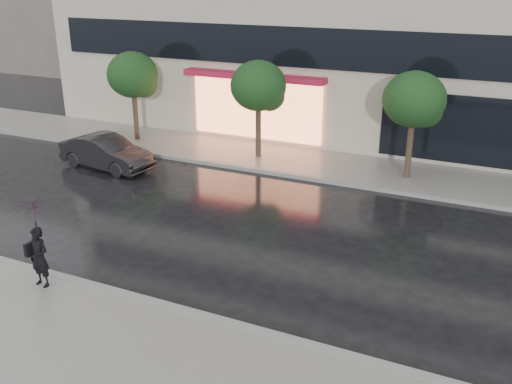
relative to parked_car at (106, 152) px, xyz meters
The scene contains 10 objects.
ground 10.15m from the parked_car, 39.45° to the right, with size 120.00×120.00×0.00m, color black.
sidewalk_near 12.46m from the parked_car, 51.08° to the right, with size 60.00×4.50×0.12m, color slate.
sidewalk_far 8.72m from the parked_car, 25.99° to the left, with size 60.00×3.50×0.12m, color slate.
curb_near 10.81m from the parked_car, 43.55° to the right, with size 60.00×0.25×0.14m, color gray.
curb_far 8.11m from the parked_car, 14.78° to the left, with size 60.00×0.25×0.14m, color gray.
tree_far_west 4.40m from the parked_car, 107.26° to the left, with size 2.20×2.20×3.99m.
tree_mid_west 6.48m from the parked_car, 36.36° to the left, with size 2.20×2.20×3.99m.
tree_mid_east 11.69m from the parked_car, 18.28° to the left, with size 2.20×2.20×3.99m.
parked_car is the anchor object (origin of this frame).
pedestrian_with_umbrella 9.17m from the parked_car, 60.54° to the right, with size 0.99×1.01×2.20m.
Camera 1 is at (6.34, -10.17, 7.16)m, focal length 40.00 mm.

